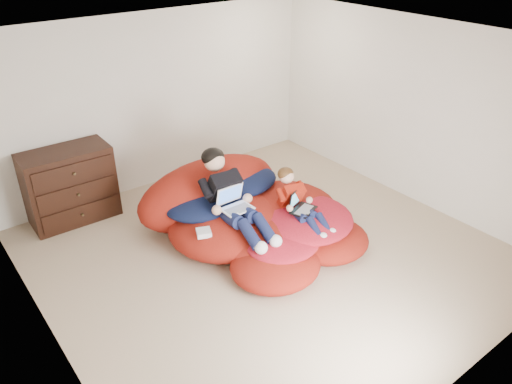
{
  "coord_description": "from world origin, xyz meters",
  "views": [
    {
      "loc": [
        -3.13,
        -3.82,
        3.58
      ],
      "look_at": [
        0.05,
        0.29,
        0.7
      ],
      "focal_mm": 35.0,
      "sensor_mm": 36.0,
      "label": 1
    }
  ],
  "objects_px": {
    "beanbag_pile": "(251,215)",
    "younger_boy": "(298,199)",
    "dresser": "(70,186)",
    "older_boy": "(229,193)",
    "laptop_black": "(300,204)",
    "laptop_white": "(234,202)"
  },
  "relations": [
    {
      "from": "laptop_white",
      "to": "laptop_black",
      "type": "xyz_separation_m",
      "value": [
        0.7,
        -0.39,
        -0.09
      ]
    },
    {
      "from": "dresser",
      "to": "laptop_black",
      "type": "relative_size",
      "value": 2.9
    },
    {
      "from": "older_boy",
      "to": "younger_boy",
      "type": "height_order",
      "value": "older_boy"
    },
    {
      "from": "beanbag_pile",
      "to": "younger_boy",
      "type": "xyz_separation_m",
      "value": [
        0.35,
        -0.47,
        0.32
      ]
    },
    {
      "from": "dresser",
      "to": "laptop_black",
      "type": "xyz_separation_m",
      "value": [
        1.99,
        -2.28,
        0.06
      ]
    },
    {
      "from": "younger_boy",
      "to": "laptop_black",
      "type": "xyz_separation_m",
      "value": [
        0.0,
        -0.05,
        -0.04
      ]
    },
    {
      "from": "dresser",
      "to": "laptop_white",
      "type": "xyz_separation_m",
      "value": [
        1.29,
        -1.88,
        0.15
      ]
    },
    {
      "from": "dresser",
      "to": "older_boy",
      "type": "distance_m",
      "value": 2.22
    },
    {
      "from": "beanbag_pile",
      "to": "younger_boy",
      "type": "relative_size",
      "value": 2.66
    },
    {
      "from": "beanbag_pile",
      "to": "laptop_white",
      "type": "relative_size",
      "value": 6.86
    },
    {
      "from": "younger_boy",
      "to": "laptop_white",
      "type": "xyz_separation_m",
      "value": [
        -0.7,
        0.34,
        0.05
      ]
    },
    {
      "from": "older_boy",
      "to": "younger_boy",
      "type": "bearing_deg",
      "value": -31.5
    },
    {
      "from": "dresser",
      "to": "older_boy",
      "type": "xyz_separation_m",
      "value": [
        1.29,
        -1.8,
        0.23
      ]
    },
    {
      "from": "laptop_white",
      "to": "younger_boy",
      "type": "bearing_deg",
      "value": -25.93
    },
    {
      "from": "older_boy",
      "to": "laptop_black",
      "type": "relative_size",
      "value": 3.31
    },
    {
      "from": "older_boy",
      "to": "laptop_white",
      "type": "height_order",
      "value": "older_boy"
    },
    {
      "from": "younger_boy",
      "to": "laptop_black",
      "type": "distance_m",
      "value": 0.07
    },
    {
      "from": "beanbag_pile",
      "to": "laptop_white",
      "type": "bearing_deg",
      "value": -159.43
    },
    {
      "from": "younger_boy",
      "to": "laptop_white",
      "type": "distance_m",
      "value": 0.78
    },
    {
      "from": "dresser",
      "to": "laptop_white",
      "type": "distance_m",
      "value": 2.29
    },
    {
      "from": "dresser",
      "to": "laptop_black",
      "type": "distance_m",
      "value": 3.02
    },
    {
      "from": "older_boy",
      "to": "laptop_white",
      "type": "distance_m",
      "value": 0.12
    }
  ]
}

